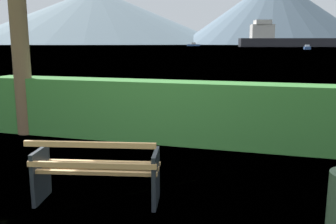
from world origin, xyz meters
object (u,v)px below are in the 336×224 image
object	(u,v)px
park_bench	(97,171)
fishing_boat_near	(194,45)
sailboat_mid	(307,48)
cargo_ship_large	(291,39)

from	to	relation	value
park_bench	fishing_boat_near	bearing A→B (deg)	101.62
fishing_boat_near	sailboat_mid	xyz separation A→B (m)	(62.32, -123.61, -0.28)
park_bench	fishing_boat_near	size ratio (longest dim) A/B	0.18
fishing_boat_near	park_bench	bearing A→B (deg)	-78.38
fishing_boat_near	sailboat_mid	size ratio (longest dim) A/B	1.61
park_bench	sailboat_mid	size ratio (longest dim) A/B	0.29
cargo_ship_large	sailboat_mid	bearing A→B (deg)	-89.20
sailboat_mid	fishing_boat_near	bearing A→B (deg)	116.76
sailboat_mid	cargo_ship_large	bearing A→B (deg)	90.80
park_bench	cargo_ship_large	size ratio (longest dim) A/B	0.03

